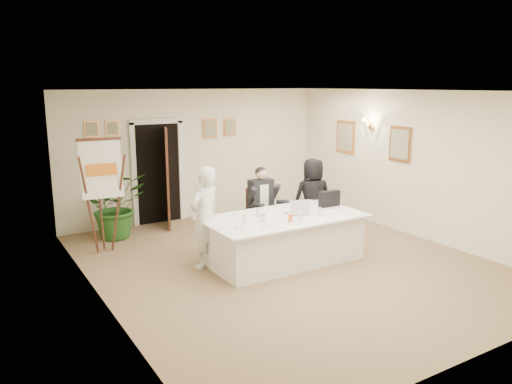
{
  "coord_description": "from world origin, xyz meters",
  "views": [
    {
      "loc": [
        -4.52,
        -6.46,
        2.91
      ],
      "look_at": [
        -0.22,
        0.6,
        1.11
      ],
      "focal_mm": 35.0,
      "sensor_mm": 36.0,
      "label": 1
    }
  ],
  "objects_px": {
    "flip_chart": "(102,202)",
    "standing_woman": "(313,198)",
    "conference_table": "(283,238)",
    "steel_jug": "(263,218)",
    "seated_man": "(262,204)",
    "laptop_bag": "(329,199)",
    "oj_glass": "(290,219)",
    "paper_stack": "(328,213)",
    "potted_palm": "(116,206)",
    "laptop": "(296,206)",
    "standing_man": "(205,217)"
  },
  "relations": [
    {
      "from": "laptop_bag",
      "to": "standing_man",
      "type": "bearing_deg",
      "value": 173.89
    },
    {
      "from": "potted_palm",
      "to": "steel_jug",
      "type": "bearing_deg",
      "value": -61.93
    },
    {
      "from": "standing_man",
      "to": "potted_palm",
      "type": "xyz_separation_m",
      "value": [
        -0.78,
        2.32,
        -0.2
      ]
    },
    {
      "from": "seated_man",
      "to": "laptop_bag",
      "type": "height_order",
      "value": "seated_man"
    },
    {
      "from": "laptop",
      "to": "paper_stack",
      "type": "xyz_separation_m",
      "value": [
        0.46,
        -0.28,
        -0.13
      ]
    },
    {
      "from": "conference_table",
      "to": "seated_man",
      "type": "xyz_separation_m",
      "value": [
        0.3,
        1.13,
        0.32
      ]
    },
    {
      "from": "seated_man",
      "to": "potted_palm",
      "type": "bearing_deg",
      "value": 153.23
    },
    {
      "from": "conference_table",
      "to": "flip_chart",
      "type": "bearing_deg",
      "value": 141.06
    },
    {
      "from": "paper_stack",
      "to": "steel_jug",
      "type": "bearing_deg",
      "value": 173.17
    },
    {
      "from": "seated_man",
      "to": "laptop",
      "type": "bearing_deg",
      "value": -83.05
    },
    {
      "from": "flip_chart",
      "to": "oj_glass",
      "type": "height_order",
      "value": "flip_chart"
    },
    {
      "from": "potted_palm",
      "to": "paper_stack",
      "type": "distance_m",
      "value": 4.07
    },
    {
      "from": "paper_stack",
      "to": "steel_jug",
      "type": "xyz_separation_m",
      "value": [
        -1.2,
        0.14,
        0.04
      ]
    },
    {
      "from": "standing_woman",
      "to": "laptop_bag",
      "type": "distance_m",
      "value": 0.72
    },
    {
      "from": "flip_chart",
      "to": "standing_woman",
      "type": "height_order",
      "value": "flip_chart"
    },
    {
      "from": "paper_stack",
      "to": "potted_palm",
      "type": "bearing_deg",
      "value": 132.19
    },
    {
      "from": "conference_table",
      "to": "standing_man",
      "type": "xyz_separation_m",
      "value": [
        -1.22,
        0.42,
        0.43
      ]
    },
    {
      "from": "flip_chart",
      "to": "steel_jug",
      "type": "bearing_deg",
      "value": -46.8
    },
    {
      "from": "seated_man",
      "to": "potted_palm",
      "type": "height_order",
      "value": "seated_man"
    },
    {
      "from": "standing_man",
      "to": "oj_glass",
      "type": "distance_m",
      "value": 1.36
    },
    {
      "from": "flip_chart",
      "to": "standing_man",
      "type": "xyz_separation_m",
      "value": [
        1.22,
        -1.54,
        -0.09
      ]
    },
    {
      "from": "conference_table",
      "to": "standing_woman",
      "type": "relative_size",
      "value": 1.72
    },
    {
      "from": "seated_man",
      "to": "standing_woman",
      "type": "distance_m",
      "value": 0.99
    },
    {
      "from": "standing_man",
      "to": "paper_stack",
      "type": "height_order",
      "value": "standing_man"
    },
    {
      "from": "seated_man",
      "to": "standing_man",
      "type": "distance_m",
      "value": 1.68
    },
    {
      "from": "oj_glass",
      "to": "steel_jug",
      "type": "relative_size",
      "value": 1.18
    },
    {
      "from": "conference_table",
      "to": "potted_palm",
      "type": "distance_m",
      "value": 3.41
    },
    {
      "from": "standing_man",
      "to": "laptop",
      "type": "relative_size",
      "value": 4.57
    },
    {
      "from": "conference_table",
      "to": "seated_man",
      "type": "distance_m",
      "value": 1.21
    },
    {
      "from": "potted_palm",
      "to": "paper_stack",
      "type": "relative_size",
      "value": 4.74
    },
    {
      "from": "laptop_bag",
      "to": "oj_glass",
      "type": "relative_size",
      "value": 3.1
    },
    {
      "from": "paper_stack",
      "to": "laptop",
      "type": "bearing_deg",
      "value": 148.48
    },
    {
      "from": "laptop_bag",
      "to": "steel_jug",
      "type": "relative_size",
      "value": 3.66
    },
    {
      "from": "laptop_bag",
      "to": "paper_stack",
      "type": "height_order",
      "value": "laptop_bag"
    },
    {
      "from": "oj_glass",
      "to": "steel_jug",
      "type": "height_order",
      "value": "oj_glass"
    },
    {
      "from": "seated_man",
      "to": "flip_chart",
      "type": "distance_m",
      "value": 2.87
    },
    {
      "from": "standing_woman",
      "to": "potted_palm",
      "type": "distance_m",
      "value": 3.78
    },
    {
      "from": "flip_chart",
      "to": "laptop",
      "type": "xyz_separation_m",
      "value": [
        2.7,
        -1.95,
        -0.0
      ]
    },
    {
      "from": "potted_palm",
      "to": "laptop",
      "type": "bearing_deg",
      "value": -50.23
    },
    {
      "from": "laptop",
      "to": "oj_glass",
      "type": "height_order",
      "value": "laptop"
    },
    {
      "from": "seated_man",
      "to": "standing_woman",
      "type": "height_order",
      "value": "standing_woman"
    },
    {
      "from": "conference_table",
      "to": "steel_jug",
      "type": "relative_size",
      "value": 24.15
    },
    {
      "from": "potted_palm",
      "to": "oj_glass",
      "type": "relative_size",
      "value": 9.66
    },
    {
      "from": "seated_man",
      "to": "oj_glass",
      "type": "distance_m",
      "value": 1.58
    },
    {
      "from": "standing_man",
      "to": "standing_woman",
      "type": "distance_m",
      "value": 2.48
    },
    {
      "from": "laptop",
      "to": "paper_stack",
      "type": "bearing_deg",
      "value": -16.77
    },
    {
      "from": "standing_woman",
      "to": "paper_stack",
      "type": "xyz_separation_m",
      "value": [
        -0.5,
        -1.07,
        0.02
      ]
    },
    {
      "from": "steel_jug",
      "to": "paper_stack",
      "type": "bearing_deg",
      "value": -6.83
    },
    {
      "from": "paper_stack",
      "to": "oj_glass",
      "type": "bearing_deg",
      "value": -171.72
    },
    {
      "from": "seated_man",
      "to": "potted_palm",
      "type": "xyz_separation_m",
      "value": [
        -2.3,
        1.62,
        -0.08
      ]
    }
  ]
}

